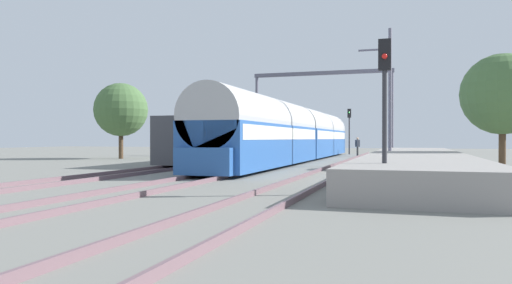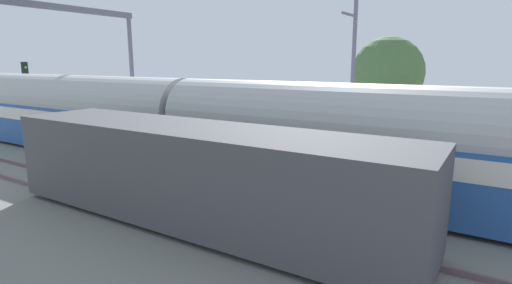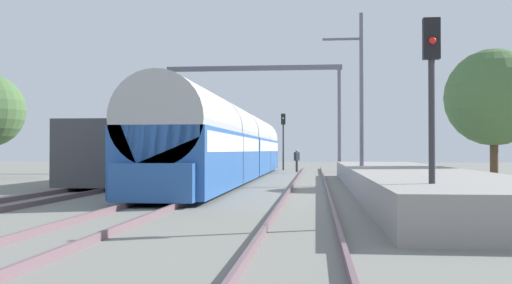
{
  "view_description": "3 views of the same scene",
  "coord_description": "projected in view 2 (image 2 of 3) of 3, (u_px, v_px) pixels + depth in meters",
  "views": [
    {
      "loc": [
        7.77,
        -23.29,
        1.62
      ],
      "look_at": [
        0.0,
        1.12,
        1.43
      ],
      "focal_mm": 33.87,
      "sensor_mm": 36.0,
      "label": 1
    },
    {
      "loc": [
        -12.82,
        -0.86,
        4.67
      ],
      "look_at": [
        -0.71,
        6.69,
        1.79
      ],
      "focal_mm": 28.03,
      "sensor_mm": 36.0,
      "label": 2
    },
    {
      "loc": [
        4.57,
        -21.9,
        1.62
      ],
      "look_at": [
        0.0,
        23.13,
        2.27
      ],
      "focal_mm": 41.33,
      "sensor_mm": 36.0,
      "label": 3
    }
  ],
  "objects": [
    {
      "name": "track_west",
      "position": [
        457.0,
        217.0,
        12.02
      ],
      "size": [
        1.52,
        60.0,
        0.16
      ],
      "color": "#6E535B",
      "rests_on": "ground"
    },
    {
      "name": "railway_signal_far",
      "position": [
        27.0,
        87.0,
        26.77
      ],
      "size": [
        0.36,
        0.3,
        4.65
      ],
      "color": "#2D2D33",
      "rests_on": "ground"
    },
    {
      "name": "track_east",
      "position": [
        469.0,
        181.0,
        15.59
      ],
      "size": [
        1.52,
        60.0,
        0.16
      ],
      "color": "#6E535B",
      "rests_on": "ground"
    },
    {
      "name": "platform",
      "position": [
        431.0,
        148.0,
        19.73
      ],
      "size": [
        4.4,
        28.0,
        0.9
      ],
      "color": "gray",
      "rests_on": "ground"
    },
    {
      "name": "ground",
      "position": [
        457.0,
        219.0,
        12.03
      ],
      "size": [
        120.0,
        120.0,
        0.0
      ],
      "primitive_type": "plane",
      "color": "slate"
    },
    {
      "name": "person_crossing",
      "position": [
        83.0,
        118.0,
        26.1
      ],
      "size": [
        0.44,
        0.46,
        1.73
      ],
      "rotation": [
        0.0,
        0.0,
        0.91
      ],
      "color": "#333333",
      "rests_on": "ground"
    },
    {
      "name": "tree_east_background",
      "position": [
        388.0,
        73.0,
        24.48
      ],
      "size": [
        4.35,
        4.35,
        6.18
      ],
      "color": "#4C3826",
      "rests_on": "ground"
    },
    {
      "name": "freight_car",
      "position": [
        197.0,
        174.0,
        11.53
      ],
      "size": [
        2.8,
        13.0,
        2.7
      ],
      "color": "#47474C",
      "rests_on": "ground"
    },
    {
      "name": "passenger_train",
      "position": [
        187.0,
        125.0,
        17.16
      ],
      "size": [
        2.93,
        32.85,
        3.82
      ],
      "color": "#28569E",
      "rests_on": "ground"
    },
    {
      "name": "catenary_gantry",
      "position": [
        40.0,
        43.0,
        21.88
      ],
      "size": [
        12.99,
        0.28,
        7.86
      ],
      "color": "slate",
      "rests_on": "ground"
    },
    {
      "name": "catenary_pole_east_mid",
      "position": [
        353.0,
        72.0,
        19.68
      ],
      "size": [
        1.9,
        0.2,
        8.0
      ],
      "color": "slate",
      "rests_on": "ground"
    },
    {
      "name": "track_far_west",
      "position": [
        435.0,
        282.0,
        8.45
      ],
      "size": [
        1.52,
        60.0,
        0.16
      ],
      "color": "#6E535B",
      "rests_on": "ground"
    }
  ]
}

